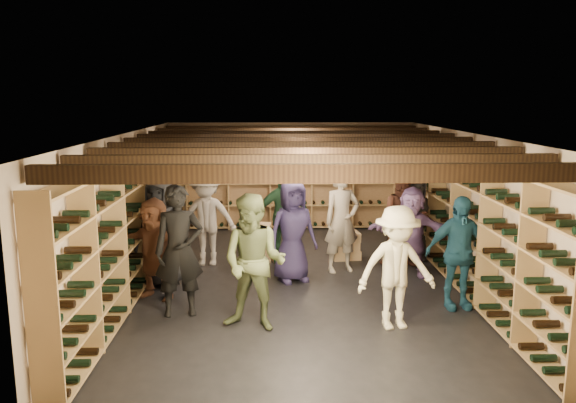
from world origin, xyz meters
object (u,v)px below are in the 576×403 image
Objects in this scene: crate_stack_left at (257,242)px; crate_stack_right at (346,246)px; person_6 at (293,231)px; person_7 at (342,221)px; person_8 at (404,219)px; person_12 at (414,217)px; person_5 at (154,248)px; person_2 at (254,263)px; person_9 at (206,218)px; person_4 at (458,252)px; person_0 at (161,232)px; person_10 at (283,216)px; crate_loose at (285,255)px; person_1 at (179,251)px; person_3 at (396,268)px; person_11 at (411,232)px.

crate_stack_right is at bearing 0.00° from crate_stack_left.
person_6 is 0.98m from person_7.
person_6 is at bearing -149.67° from person_8.
person_5 is at bearing -166.69° from person_12.
person_6 is (0.57, 1.92, -0.06)m from person_2.
crate_stack_left is at bearing 19.62° from person_9.
person_4 is 4.38m from person_9.
person_0 is at bearing 160.15° from person_4.
crate_stack_left is at bearing 170.91° from person_10.
crate_loose is at bearing 99.02° from person_2.
person_1 is 3.89m from person_4.
person_4 is at bearing -63.11° from crate_stack_right.
person_1 is 1.12× the size of person_3.
person_4 reaches higher than person_12.
person_7 reaches higher than person_10.
person_6 is 0.93× the size of person_7.
person_3 is 0.91× the size of person_7.
person_9 reaches higher than person_11.
person_2 reaches higher than person_6.
person_7 is (2.46, 1.88, -0.02)m from person_1.
person_9 reaches higher than crate_stack_right.
person_1 is 2.35m from person_9.
person_5 is (-1.98, -1.94, 0.68)m from crate_loose.
crate_stack_left is 2.82m from person_11.
person_12 is at bearing 92.03° from person_11.
person_8 is (2.56, 2.66, -0.03)m from person_2.
person_12 is at bearing 0.00° from crate_loose.
crate_stack_left is 0.45× the size of person_11.
person_1 reaches higher than person_10.
person_6 is (0.10, -1.21, 0.74)m from crate_loose.
crate_stack_left is at bearing 169.37° from person_12.
person_2 is 1.05× the size of person_10.
crate_stack_right is at bearing 9.04° from person_9.
person_9 is (-2.76, 2.89, 0.04)m from person_3.
person_3 is 0.96× the size of person_10.
person_6 is (0.62, -1.21, 0.49)m from crate_stack_left.
person_1 is 3.92m from person_11.
person_6 reaches higher than crate_loose.
person_7 is 1.04× the size of person_9.
crate_stack_left is 1.36× the size of crate_loose.
crate_stack_left is 1.65m from crate_stack_right.
person_4 is 2.47m from person_12.
person_3 is (2.86, -0.54, -0.10)m from person_1.
person_11 is (-0.01, -0.55, -0.10)m from person_8.
person_0 is 4.49m from person_4.
person_9 reaches higher than person_10.
person_1 reaches higher than crate_stack_right.
crate_stack_right is at bearing 34.43° from person_1.
crate_stack_right is 3.46m from person_0.
person_0 is 4.17m from person_8.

